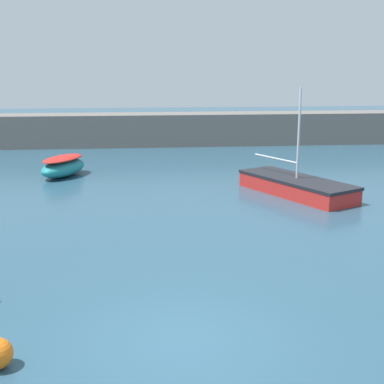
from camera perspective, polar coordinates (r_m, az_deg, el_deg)
ground_plane at (r=11.22m, az=-0.85°, el=-15.90°), size 120.00×120.00×0.20m
harbor_breakwater at (r=36.88m, az=-4.37°, el=6.67°), size 63.14×2.57×2.15m
rowboat_with_red_cover at (r=27.19m, az=-13.58°, el=2.70°), size 2.64×3.45×1.01m
sailboat_short_mast at (r=23.10m, az=11.06°, el=0.63°), size 4.23×5.79×4.50m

